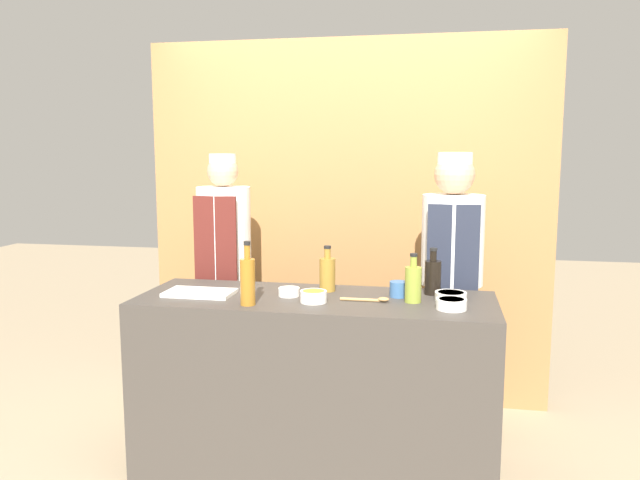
{
  "coord_description": "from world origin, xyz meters",
  "views": [
    {
      "loc": [
        0.62,
        -3.05,
        1.67
      ],
      "look_at": [
        0.0,
        0.13,
        1.21
      ],
      "focal_mm": 35.0,
      "sensor_mm": 36.0,
      "label": 1
    }
  ],
  "objects": [
    {
      "name": "ground_plane",
      "position": [
        0.0,
        0.0,
        0.0
      ],
      "size": [
        14.0,
        14.0,
        0.0
      ],
      "primitive_type": "plane",
      "color": "tan"
    },
    {
      "name": "cabinet_wall",
      "position": [
        0.0,
        1.1,
        1.2
      ],
      "size": [
        2.67,
        0.18,
        2.4
      ],
      "color": "olive",
      "rests_on": "ground_plane"
    },
    {
      "name": "counter",
      "position": [
        0.0,
        0.0,
        0.47
      ],
      "size": [
        1.83,
        0.65,
        0.93
      ],
      "color": "#3D3833",
      "rests_on": "ground_plane"
    },
    {
      "name": "sauce_bowl_red",
      "position": [
        0.68,
        0.07,
        0.96
      ],
      "size": [
        0.16,
        0.16,
        0.04
      ],
      "color": "white",
      "rests_on": "counter"
    },
    {
      "name": "sauce_bowl_purple",
      "position": [
        0.68,
        -0.11,
        0.96
      ],
      "size": [
        0.15,
        0.15,
        0.05
      ],
      "color": "white",
      "rests_on": "counter"
    },
    {
      "name": "sauce_bowl_green",
      "position": [
        -0.14,
        0.01,
        0.96
      ],
      "size": [
        0.11,
        0.11,
        0.04
      ],
      "color": "white",
      "rests_on": "counter"
    },
    {
      "name": "sauce_bowl_yellow",
      "position": [
        0.01,
        -0.09,
        0.96
      ],
      "size": [
        0.13,
        0.13,
        0.06
      ],
      "color": "white",
      "rests_on": "counter"
    },
    {
      "name": "cutting_board",
      "position": [
        -0.6,
        -0.05,
        0.94
      ],
      "size": [
        0.35,
        0.21,
        0.02
      ],
      "color": "white",
      "rests_on": "counter"
    },
    {
      "name": "bottle_oil",
      "position": [
        0.5,
        -0.0,
        1.03
      ],
      "size": [
        0.08,
        0.08,
        0.24
      ],
      "color": "olive",
      "rests_on": "counter"
    },
    {
      "name": "bottle_amber",
      "position": [
        -0.29,
        -0.21,
        1.06
      ],
      "size": [
        0.07,
        0.07,
        0.31
      ],
      "color": "#9E661E",
      "rests_on": "counter"
    },
    {
      "name": "bottle_vinegar",
      "position": [
        0.03,
        0.17,
        1.03
      ],
      "size": [
        0.09,
        0.09,
        0.25
      ],
      "color": "olive",
      "rests_on": "counter"
    },
    {
      "name": "bottle_soy",
      "position": [
        0.59,
        0.19,
        1.03
      ],
      "size": [
        0.09,
        0.09,
        0.25
      ],
      "color": "black",
      "rests_on": "counter"
    },
    {
      "name": "cup_blue",
      "position": [
        0.42,
        0.1,
        0.97
      ],
      "size": [
        0.09,
        0.09,
        0.08
      ],
      "color": "#386093",
      "rests_on": "counter"
    },
    {
      "name": "wooden_spoon",
      "position": [
        0.29,
        -0.03,
        0.94
      ],
      "size": [
        0.25,
        0.04,
        0.03
      ],
      "color": "#B2844C",
      "rests_on": "counter"
    },
    {
      "name": "chef_left",
      "position": [
        -0.69,
        0.58,
        0.9
      ],
      "size": [
        0.33,
        0.33,
        1.66
      ],
      "color": "#28282D",
      "rests_on": "ground_plane"
    },
    {
      "name": "chef_right",
      "position": [
        0.69,
        0.58,
        0.91
      ],
      "size": [
        0.36,
        0.36,
        1.67
      ],
      "color": "#28282D",
      "rests_on": "ground_plane"
    }
  ]
}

